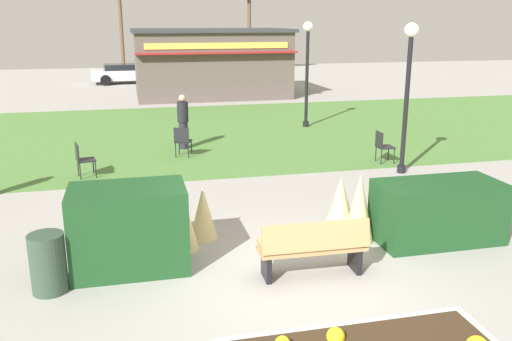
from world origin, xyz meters
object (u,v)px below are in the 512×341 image
object	(u,v)px
food_kiosk	(211,62)
person_standing	(183,121)
cafe_chair_east	(383,144)
parked_car_center_slot	(203,71)
lamppost_far	(307,61)
cafe_chair_west	(82,157)
lamppost_mid	(408,80)
parked_car_west_slot	(125,73)
trash_bin	(48,263)
park_bench	(313,248)
cafe_chair_center	(182,139)

from	to	relation	value
food_kiosk	person_standing	bearing A→B (deg)	-102.77
cafe_chair_east	parked_car_center_slot	size ratio (longest dim) A/B	0.20
lamppost_far	food_kiosk	bearing A→B (deg)	103.02
food_kiosk	cafe_chair_west	bearing A→B (deg)	-110.86
person_standing	parked_car_center_slot	xyz separation A→B (m)	(3.24, 18.83, -0.22)
lamppost_mid	person_standing	xyz separation A→B (m)	(-5.29, 4.08, -1.57)
lamppost_far	parked_car_west_slot	xyz separation A→B (m)	(-6.54, 16.26, -1.78)
lamppost_far	trash_bin	distance (m)	13.89
park_bench	lamppost_mid	bearing A→B (deg)	50.49
lamppost_far	cafe_chair_east	world-z (taller)	lamppost_far
food_kiosk	cafe_chair_center	world-z (taller)	food_kiosk
lamppost_mid	trash_bin	xyz separation A→B (m)	(-8.19, -4.72, -1.98)
person_standing	trash_bin	bearing A→B (deg)	-117.28
person_standing	cafe_chair_center	bearing A→B (deg)	-106.47
lamppost_far	cafe_chair_west	size ratio (longest dim) A/B	4.30
cafe_chair_east	cafe_chair_center	xyz separation A→B (m)	(-5.38, 1.96, 0.00)
person_standing	cafe_chair_west	bearing A→B (deg)	-146.27
cafe_chair_east	parked_car_west_slot	distance (m)	22.92
park_bench	food_kiosk	world-z (taller)	food_kiosk
trash_bin	cafe_chair_west	size ratio (longest dim) A/B	1.02
cafe_chair_east	cafe_chair_west	bearing A→B (deg)	177.21
lamppost_far	person_standing	bearing A→B (deg)	-152.14
cafe_chair_west	lamppost_mid	bearing A→B (deg)	-10.15
food_kiosk	parked_car_west_slot	xyz separation A→B (m)	(-4.38, 6.95, -1.08)
person_standing	parked_car_west_slot	xyz separation A→B (m)	(-1.69, 18.83, -0.22)
cafe_chair_center	person_standing	world-z (taller)	person_standing
lamppost_mid	lamppost_far	world-z (taller)	same
trash_bin	cafe_chair_center	xyz separation A→B (m)	(2.76, 7.74, 0.08)
park_bench	trash_bin	size ratio (longest dim) A/B	1.89
lamppost_far	parked_car_center_slot	world-z (taller)	lamppost_far
parked_car_center_slot	person_standing	bearing A→B (deg)	-99.75
park_bench	lamppost_far	size ratio (longest dim) A/B	0.45
person_standing	lamppost_mid	bearing A→B (deg)	-46.65
trash_bin	food_kiosk	bearing A→B (deg)	74.87
trash_bin	cafe_chair_east	world-z (taller)	trash_bin
lamppost_mid	cafe_chair_west	world-z (taller)	lamppost_mid
park_bench	lamppost_mid	world-z (taller)	lamppost_mid
lamppost_mid	cafe_chair_center	distance (m)	6.50
park_bench	cafe_chair_center	world-z (taller)	park_bench
parked_car_center_slot	lamppost_far	bearing A→B (deg)	-84.35
cafe_chair_center	park_bench	bearing A→B (deg)	-81.71
food_kiosk	parked_car_center_slot	distance (m)	7.06
park_bench	parked_car_center_slot	world-z (taller)	parked_car_center_slot
parked_car_west_slot	parked_car_center_slot	xyz separation A→B (m)	(4.93, 0.01, 0.00)
cafe_chair_west	person_standing	world-z (taller)	person_standing
cafe_chair_west	person_standing	distance (m)	3.87
cafe_chair_east	trash_bin	bearing A→B (deg)	-144.62
cafe_chair_center	parked_car_west_slot	xyz separation A→B (m)	(-1.55, 19.88, 0.12)
food_kiosk	cafe_chair_east	xyz separation A→B (m)	(2.55, -14.89, -1.20)
food_kiosk	cafe_chair_east	world-z (taller)	food_kiosk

